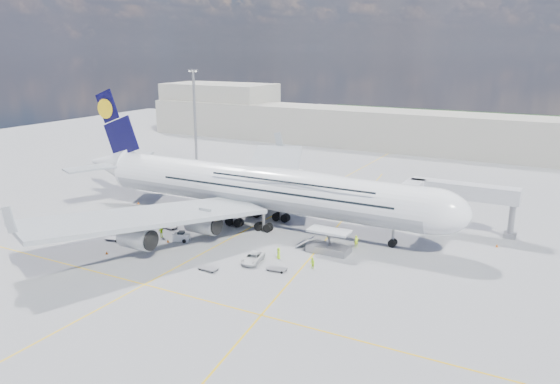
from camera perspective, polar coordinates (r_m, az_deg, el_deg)
The scene contains 32 objects.
ground at distance 91.07m, azimuth -5.52°, elevation -5.02°, with size 300.00×300.00×0.00m, color gray.
taxi_line_main at distance 91.07m, azimuth -5.52°, elevation -5.01°, with size 0.25×220.00×0.01m, color #E5B10C.
taxi_line_cross at distance 76.56m, azimuth -13.98°, elevation -9.36°, with size 120.00×0.25×0.01m, color #E5B10C.
taxi_line_diag at distance 93.03m, azimuth 5.17°, elevation -4.57°, with size 0.25×100.00×0.01m, color #E5B10C.
airliner at distance 97.01m, azimuth -2.20°, elevation 0.53°, with size 77.26×79.15×23.71m.
jet_bridge at distance 96.60m, azimuth 16.51°, elevation -0.16°, with size 18.80×12.10×8.50m.
cargo_loader at distance 85.41m, azimuth 5.02°, elevation -5.47°, with size 8.53×3.20×3.67m.
light_mast at distance 146.69m, azimuth -8.89°, elevation 7.75°, with size 3.00×0.70×25.50m.
terminal at distance 174.47m, azimuth 12.16°, elevation 6.31°, with size 180.00×16.00×12.00m, color #B2AD9E.
hangar at distance 208.91m, azimuth -6.29°, elevation 8.74°, with size 40.00×22.00×18.00m, color #B2AD9E.
tree_line at distance 212.67m, azimuth 26.13°, elevation 6.07°, with size 160.00×6.00×8.00m, color #193814.
dolly_row_a at distance 98.23m, azimuth -11.46°, elevation -3.57°, with size 2.96×2.04×0.40m.
dolly_row_b at distance 101.41m, azimuth -16.05°, elevation -3.23°, with size 3.40×1.90×0.49m.
dolly_row_c at distance 96.97m, azimuth -15.74°, elevation -3.73°, with size 2.92×2.32×1.63m.
dolly_back at distance 94.60m, azimuth -17.00°, elevation -4.66°, with size 2.86×1.96×0.38m.
dolly_nose_far at distance 78.53m, azimuth -0.35°, elevation -8.02°, with size 2.92×1.76×0.41m.
dolly_nose_near at distance 79.37m, azimuth -7.50°, elevation -7.90°, with size 2.79×1.54×0.40m.
baggage_tug at distance 91.37m, azimuth -10.27°, elevation -4.63°, with size 2.94×2.03×1.67m.
catering_truck_inner at distance 120.27m, azimuth -1.87°, elevation 0.85°, with size 6.84×4.37×3.79m.
catering_truck_outer at distance 131.26m, azimuth 0.93°, elevation 2.05°, with size 6.66×3.06×3.86m.
service_van at distance 81.38m, azimuth -2.86°, elevation -6.91°, with size 2.31×5.00×1.39m, color silver.
crew_nose at distance 88.03m, azimuth 7.99°, elevation -5.14°, with size 0.70×0.46×1.93m, color #CFFF1A.
crew_loader at distance 79.03m, azimuth 3.40°, elevation -7.46°, with size 0.85×0.66×1.74m, color #C1FC1A.
crew_wing at distance 93.73m, azimuth -12.30°, elevation -4.07°, with size 1.17×0.49×2.00m, color #B7EA18.
crew_van at distance 82.62m, azimuth -0.14°, elevation -6.41°, with size 0.86×0.56×1.76m, color #A6E818.
crew_tug at distance 91.14m, azimuth -13.18°, elevation -4.83°, with size 0.98×0.56×1.51m, color #E0F619.
cone_nose at distance 94.09m, azimuth 21.72°, elevation -5.22°, with size 0.42×0.42×0.53m.
cone_wing_left_inner at distance 115.79m, azimuth -1.71°, elevation -0.46°, with size 0.48×0.48×0.62m.
cone_wing_left_outer at distance 133.92m, azimuth -0.75°, elevation 1.64°, with size 0.44×0.44×0.56m.
cone_wing_right_inner at distance 91.42m, azimuth -11.63°, elevation -5.02°, with size 0.41×0.41×0.52m.
cone_wing_right_outer at distance 88.73m, azimuth -17.66°, elevation -6.05°, with size 0.40×0.40×0.50m.
cone_tail at distance 114.76m, azimuth -14.59°, elevation -1.10°, with size 0.45×0.45×0.58m.
Camera 1 is at (48.30, -70.81, 30.78)m, focal length 35.00 mm.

